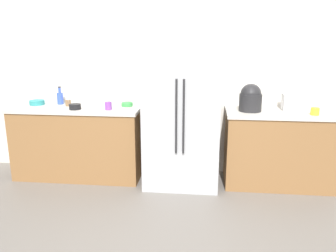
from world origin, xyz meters
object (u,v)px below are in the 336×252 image
at_px(bottle_a, 60,98).
at_px(bowl_a, 37,102).
at_px(rice_cooker, 251,98).
at_px(cup_b, 315,111).
at_px(refrigerator, 182,110).
at_px(bowl_b, 75,107).
at_px(cup_a, 68,103).
at_px(bowl_c, 127,104).
at_px(toaster, 294,102).
at_px(cup_c, 108,106).

height_order(bottle_a, bowl_a, bottle_a).
xyz_separation_m(rice_cooker, cup_b, (0.70, -0.13, -0.11)).
bearing_deg(bottle_a, bowl_a, -166.91).
relative_size(refrigerator, bowl_b, 13.05).
distance_m(bottle_a, bowl_a, 0.30).
relative_size(cup_a, cup_b, 0.81).
xyz_separation_m(refrigerator, bowl_b, (-1.29, -0.09, 0.03)).
height_order(cup_a, bowl_b, cup_a).
height_order(refrigerator, bowl_c, refrigerator).
distance_m(toaster, cup_b, 0.31).
bearing_deg(cup_b, bowl_c, 173.30).
relative_size(cup_a, bowl_c, 0.53).
bearing_deg(toaster, refrigerator, -173.32).
relative_size(rice_cooker, cup_c, 3.35).
relative_size(refrigerator, bowl_a, 9.70).
xyz_separation_m(refrigerator, toaster, (1.31, 0.15, 0.09)).
relative_size(toaster, rice_cooker, 0.80).
relative_size(rice_cooker, bowl_a, 1.70).
bearing_deg(bowl_a, refrigerator, -4.26).
distance_m(refrigerator, bottle_a, 1.61).
bearing_deg(bowl_a, cup_b, -3.86).
bearing_deg(cup_a, cup_c, -16.68).
height_order(refrigerator, toaster, refrigerator).
bearing_deg(rice_cooker, bowl_b, -176.35).
relative_size(bottle_a, bowl_c, 1.61).
xyz_separation_m(rice_cooker, bottle_a, (-2.39, 0.16, -0.07)).
xyz_separation_m(toaster, cup_b, (0.18, -0.24, -0.05)).
height_order(cup_b, bowl_c, cup_b).
relative_size(refrigerator, bottle_a, 7.99).
distance_m(rice_cooker, bottle_a, 2.39).
xyz_separation_m(bottle_a, cup_a, (0.15, -0.10, -0.05)).
bearing_deg(refrigerator, bowl_b, -176.17).
relative_size(bottle_a, bowl_a, 1.21).
bearing_deg(toaster, bowl_a, -179.76).
distance_m(bowl_b, bowl_c, 0.63).
bearing_deg(bowl_a, bowl_c, 1.50).
xyz_separation_m(bottle_a, cup_b, (3.08, -0.29, -0.04)).
xyz_separation_m(bottle_a, bowl_a, (-0.29, -0.07, -0.06)).
xyz_separation_m(cup_c, bowl_c, (0.17, 0.24, -0.02)).
relative_size(bottle_a, bowl_b, 1.63).
bearing_deg(bowl_b, cup_b, -0.03).
height_order(bottle_a, bowl_c, bottle_a).
distance_m(toaster, cup_a, 2.76).
bearing_deg(refrigerator, bowl_a, 175.74).
height_order(cup_c, bowl_c, cup_c).
height_order(refrigerator, cup_c, refrigerator).
bearing_deg(cup_a, toaster, 1.03).
relative_size(bottle_a, cup_b, 2.44).
bearing_deg(toaster, cup_c, -174.29).
distance_m(bottle_a, cup_c, 0.76).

